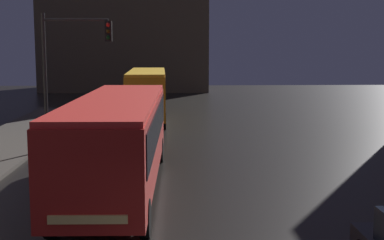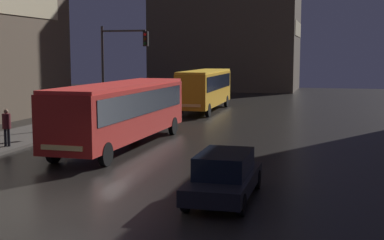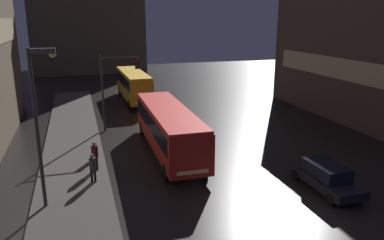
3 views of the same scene
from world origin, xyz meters
The scene contains 9 objects.
ground_plane centered at (0.00, 0.00, 0.00)m, with size 120.00×120.00×0.00m, color black.
sidewalk_left centered at (-9.00, 10.00, 0.07)m, with size 4.00×48.00×0.15m.
bus_near centered at (-2.57, 10.24, 1.95)m, with size 2.84×11.96×3.16m.
bus_far centered at (-2.41, 27.41, 2.03)m, with size 2.57×10.56×3.29m.
car_taxi centered at (4.25, 2.02, 0.77)m, with size 1.86×4.61×1.51m.
pedestrian_near centered at (-7.67, 8.12, 1.24)m, with size 0.52×0.52×1.81m.
pedestrian_mid centered at (-7.88, 6.41, 1.15)m, with size 0.51×0.51×1.69m.
traffic_light_main centered at (-5.42, 16.71, 4.24)m, with size 3.10×0.35×6.30m.
street_lamp_sidewalk centered at (-10.06, 4.27, 5.24)m, with size 1.25×0.36×7.71m.
Camera 3 is at (-8.29, -13.82, 9.19)m, focal length 35.00 mm.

